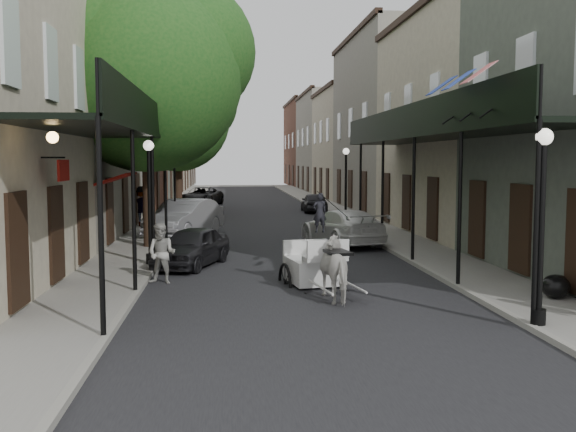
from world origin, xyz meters
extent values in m
plane|color=gray|center=(0.00, 0.00, 0.00)|extent=(140.00, 140.00, 0.00)
cube|color=black|center=(0.00, 20.00, 0.01)|extent=(8.00, 90.00, 0.01)
cube|color=gray|center=(-5.00, 20.00, 0.06)|extent=(2.20, 90.00, 0.12)
cube|color=gray|center=(5.00, 20.00, 0.06)|extent=(2.20, 90.00, 0.12)
cube|color=#C2B79B|center=(-8.60, 30.00, 5.25)|extent=(5.00, 80.00, 10.50)
cube|color=gray|center=(8.60, 30.00, 5.25)|extent=(5.00, 80.00, 10.50)
cube|color=black|center=(-5.00, 7.00, 4.00)|extent=(2.20, 18.00, 0.12)
cube|color=black|center=(-3.95, 7.00, 4.50)|extent=(0.06, 18.00, 1.00)
cylinder|color=black|center=(-4.00, -2.00, 2.12)|extent=(0.10, 0.10, 4.00)
cylinder|color=black|center=(-4.00, 6.00, 2.12)|extent=(0.10, 0.10, 4.00)
cylinder|color=black|center=(-4.00, 14.00, 2.12)|extent=(0.10, 0.10, 4.00)
cube|color=black|center=(5.00, 7.00, 4.00)|extent=(2.20, 18.00, 0.12)
cube|color=black|center=(3.95, 7.00, 4.50)|extent=(0.06, 18.00, 1.00)
cylinder|color=black|center=(4.00, -2.00, 2.12)|extent=(0.10, 0.10, 4.00)
cylinder|color=black|center=(4.00, 6.00, 2.12)|extent=(0.10, 0.10, 4.00)
cylinder|color=black|center=(4.00, 14.00, 2.12)|extent=(0.10, 0.10, 4.00)
cylinder|color=#382619|center=(-4.60, 10.00, 2.92)|extent=(0.44, 0.44, 5.60)
sphere|color=#1A4D18|center=(-4.60, 10.00, 6.20)|extent=(6.80, 6.80, 6.80)
sphere|color=#1A4D18|center=(-3.24, 10.60, 7.20)|extent=(5.10, 5.10, 5.10)
cylinder|color=#382619|center=(-4.60, 24.00, 2.64)|extent=(0.44, 0.44, 5.04)
sphere|color=#1A4D18|center=(-4.60, 24.00, 5.58)|extent=(6.00, 6.00, 6.00)
sphere|color=#1A4D18|center=(-3.40, 24.60, 6.48)|extent=(4.50, 4.50, 4.50)
cylinder|color=black|center=(4.10, -2.00, 0.27)|extent=(0.28, 0.28, 0.30)
cylinder|color=black|center=(4.10, -2.00, 1.82)|extent=(0.12, 0.12, 3.40)
sphere|color=white|center=(4.10, -2.00, 3.67)|extent=(0.32, 0.32, 0.32)
cylinder|color=black|center=(-4.10, 6.00, 0.27)|extent=(0.28, 0.28, 0.30)
cylinder|color=black|center=(-4.10, 6.00, 1.82)|extent=(0.12, 0.12, 3.40)
sphere|color=white|center=(-4.10, 6.00, 3.67)|extent=(0.32, 0.32, 0.32)
cylinder|color=black|center=(4.10, 18.00, 0.27)|extent=(0.28, 0.28, 0.30)
cylinder|color=black|center=(4.10, 18.00, 1.82)|extent=(0.12, 0.12, 3.40)
sphere|color=white|center=(4.10, 18.00, 3.67)|extent=(0.32, 0.32, 0.32)
imported|color=beige|center=(0.79, 1.00, 0.73)|extent=(1.08, 1.84, 1.46)
torus|color=black|center=(-0.37, 3.40, 0.55)|extent=(0.28, 1.14, 1.14)
torus|color=black|center=(1.05, 3.65, 0.55)|extent=(0.28, 1.14, 1.14)
torus|color=black|center=(0.02, 2.21, 0.28)|extent=(0.16, 0.59, 0.59)
torus|color=black|center=(1.10, 2.40, 0.28)|extent=(0.16, 0.59, 0.59)
cube|color=silver|center=(0.37, 3.35, 0.93)|extent=(1.50, 1.78, 0.62)
cube|color=silver|center=(0.53, 2.44, 1.37)|extent=(1.13, 0.66, 0.11)
cube|color=silver|center=(0.57, 2.22, 1.64)|extent=(1.06, 0.27, 0.44)
imported|color=black|center=(0.53, 2.44, 1.92)|extent=(0.40, 0.30, 0.99)
imported|color=#9F9E96|center=(-3.50, 3.37, 0.80)|extent=(0.93, 0.82, 1.60)
imported|color=gray|center=(-5.80, 17.26, 1.06)|extent=(1.26, 0.78, 1.89)
imported|color=black|center=(-2.87, 6.06, 0.61)|extent=(2.57, 3.85, 1.22)
imported|color=gray|center=(-3.60, 14.00, 0.79)|extent=(3.33, 5.05, 1.57)
imported|color=black|center=(-3.60, 32.26, 0.66)|extent=(3.28, 5.16, 1.33)
imported|color=silver|center=(2.60, 10.63, 0.68)|extent=(3.03, 5.02, 1.36)
imported|color=black|center=(3.60, 25.97, 0.62)|extent=(1.55, 3.65, 1.23)
ellipsoid|color=black|center=(5.60, 0.17, 0.39)|extent=(0.64, 0.64, 0.55)
ellipsoid|color=black|center=(5.90, 0.62, 0.34)|extent=(0.56, 0.56, 0.45)
camera|label=1|loc=(-1.77, -13.47, 3.24)|focal=40.00mm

